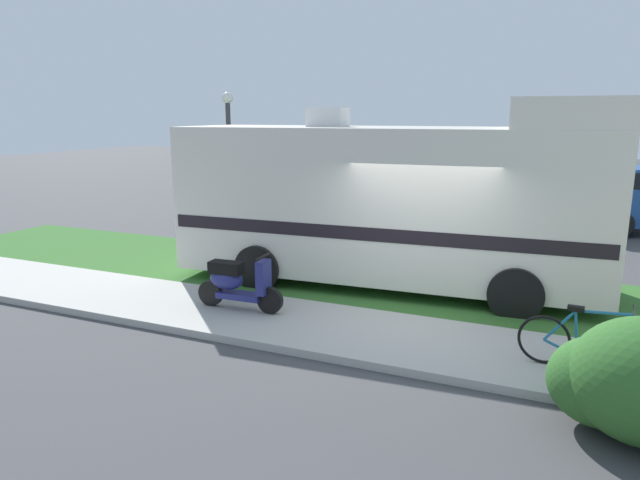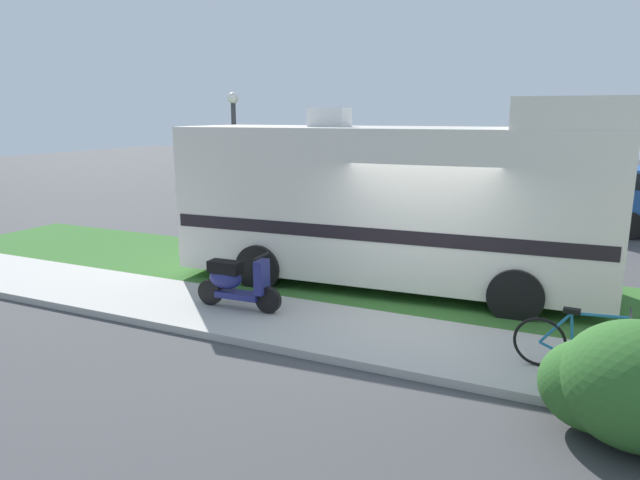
% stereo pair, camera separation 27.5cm
% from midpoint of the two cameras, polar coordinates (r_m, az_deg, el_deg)
% --- Properties ---
extents(ground_plane, '(80.00, 80.00, 0.00)m').
position_cam_midpoint_polar(ground_plane, '(9.66, 8.41, -7.67)').
color(ground_plane, '#424244').
extents(sidewalk, '(24.00, 2.00, 0.12)m').
position_cam_midpoint_polar(sidewalk, '(8.56, 6.28, -9.89)').
color(sidewalk, '#ADAAA3').
rests_on(sidewalk, ground).
extents(grass_strip, '(24.00, 3.40, 0.08)m').
position_cam_midpoint_polar(grass_strip, '(11.03, 10.47, -4.95)').
color(grass_strip, '#336628').
rests_on(grass_strip, ground).
extents(motorhome_rv, '(8.08, 2.87, 3.58)m').
position_cam_midpoint_polar(motorhome_rv, '(10.90, 6.55, 3.94)').
color(motorhome_rv, silver).
rests_on(motorhome_rv, ground).
extents(scooter, '(1.56, 0.50, 0.97)m').
position_cam_midpoint_polar(scooter, '(9.57, -9.23, -4.25)').
color(scooter, black).
rests_on(scooter, ground).
extents(bicycle, '(1.73, 0.52, 0.88)m').
position_cam_midpoint_polar(bicycle, '(7.94, 24.53, -9.47)').
color(bicycle, black).
rests_on(bicycle, ground).
extents(pickup_truck_near, '(5.61, 2.26, 1.85)m').
position_cam_midpoint_polar(pickup_truck_near, '(16.15, 3.10, 4.21)').
color(pickup_truck_near, '#1E2328').
rests_on(pickup_truck_near, ground).
extents(pickup_truck_far, '(5.62, 2.28, 1.86)m').
position_cam_midpoint_polar(pickup_truck_far, '(18.19, 23.93, 4.11)').
color(pickup_truck_far, '#1E478C').
rests_on(pickup_truck_far, ground).
extents(street_lamp_post, '(0.28, 0.28, 3.85)m').
position_cam_midpoint_polar(street_lamp_post, '(14.79, -9.63, 8.69)').
color(street_lamp_post, '#333338').
rests_on(street_lamp_post, ground).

